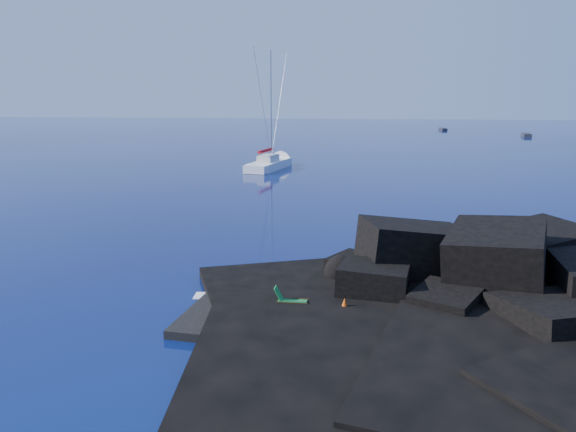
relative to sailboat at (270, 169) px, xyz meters
name	(u,v)px	position (x,y,z in m)	size (l,w,h in m)	color
ground	(181,319)	(4.28, -48.64, 0.00)	(400.00, 400.00, 0.00)	#030432
headland	(487,308)	(17.28, -45.64, 0.00)	(24.00, 24.00, 3.60)	black
beach	(289,320)	(8.78, -48.14, 0.00)	(8.50, 6.00, 0.70)	black
surf_foam	(311,285)	(9.28, -43.64, 0.00)	(10.00, 8.00, 0.06)	white
sailboat	(270,169)	(0.00, 0.00, 0.00)	(2.93, 13.99, 14.67)	white
deck_chair	(293,297)	(8.87, -47.59, 0.83)	(1.40, 0.61, 0.96)	#1B7B35
towel	(295,305)	(8.95, -47.38, 0.37)	(1.84, 0.87, 0.05)	white
sunbather	(295,302)	(8.95, -47.38, 0.53)	(1.75, 0.46, 0.25)	tan
marker_cone	(345,305)	(11.07, -47.83, 0.66)	(0.41, 0.41, 0.62)	#DB4A0B
distant_boat_a	(443,130)	(32.51, 83.53, 0.00)	(1.32, 4.24, 0.56)	black
distant_boat_b	(526,136)	(48.09, 63.08, 0.00)	(1.60, 5.14, 0.69)	#232428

